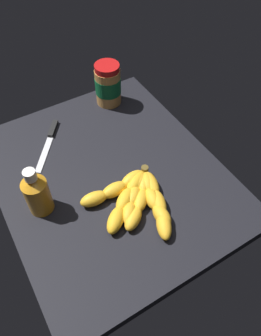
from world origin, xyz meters
TOP-DOWN VIEW (x-y plane):
  - ground_plane at (0.00, 0.00)cm, footprint 70.58×59.03cm
  - banana_bunch at (12.03, 1.74)cm, footprint 22.71×21.70cm
  - peanut_butter_jar at (-27.60, 14.99)cm, footprint 8.44×8.44cm
  - honey_bottle at (0.87, -20.09)cm, footprint 6.24×6.24cm
  - butter_knife at (-20.29, -9.74)cm, footprint 17.66×13.86cm

SIDE VIEW (x-z plane):
  - ground_plane at x=0.00cm, z-range -3.72..0.00cm
  - butter_knife at x=-20.29cm, z-range -0.14..1.06cm
  - banana_bunch at x=12.03cm, z-range -0.07..3.72cm
  - honey_bottle at x=0.87cm, z-range -0.97..13.77cm
  - peanut_butter_jar at x=-27.60cm, z-range -0.15..14.01cm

